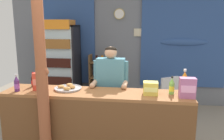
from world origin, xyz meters
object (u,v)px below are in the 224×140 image
bottle_shelf_rack (100,78)px  snack_box_wafer (187,88)px  stall_counter (95,121)px  soda_bottle_cola (33,80)px  snack_box_instant_noodle (151,88)px  drink_fridge (61,60)px  soda_bottle_grape_soda (17,84)px  timber_post (41,73)px  snack_box_crackers (40,81)px  plastic_lawn_chair (165,93)px  shopkeeper (111,83)px  soda_bottle_orange_soda (184,83)px  soda_bottle_lime_soda (172,86)px  pastry_tray (68,88)px

bottle_shelf_rack → snack_box_wafer: snack_box_wafer is taller
stall_counter → soda_bottle_cola: soda_bottle_cola is taller
stall_counter → snack_box_instant_noodle: 0.88m
drink_fridge → soda_bottle_grape_soda: bearing=-86.4°
timber_post → soda_bottle_cola: 0.66m
drink_fridge → bottle_shelf_rack: 0.99m
drink_fridge → snack_box_crackers: bearing=-77.7°
stall_counter → timber_post: timber_post is taller
plastic_lawn_chair → snack_box_wafer: bearing=-87.1°
plastic_lawn_chair → shopkeeper: (-0.96, -1.21, 0.50)m
snack_box_wafer → soda_bottle_cola: bearing=174.2°
timber_post → shopkeeper: 1.13m
plastic_lawn_chair → soda_bottle_orange_soda: 1.63m
snack_box_crackers → drink_fridge: bearing=102.3°
drink_fridge → snack_box_instant_noodle: (1.95, -1.93, -0.03)m
stall_counter → timber_post: 0.96m
shopkeeper → plastic_lawn_chair: bearing=51.6°
soda_bottle_grape_soda → snack_box_crackers: (0.29, 0.11, 0.02)m
drink_fridge → soda_bottle_cola: 1.79m
timber_post → snack_box_wafer: 1.82m
drink_fridge → snack_box_crackers: size_ratio=8.06×
soda_bottle_orange_soda → snack_box_crackers: bearing=-175.3°
soda_bottle_cola → snack_box_crackers: bearing=-39.5°
soda_bottle_orange_soda → soda_bottle_lime_soda: size_ratio=1.33×
bottle_shelf_rack → plastic_lawn_chair: 1.59m
soda_bottle_orange_soda → snack_box_instant_noodle: 0.49m
bottle_shelf_rack → soda_bottle_grape_soda: soda_bottle_grape_soda is taller
snack_box_instant_noodle → stall_counter: bearing=-172.8°
snack_box_crackers → soda_bottle_orange_soda: bearing=4.7°
stall_counter → plastic_lawn_chair: size_ratio=3.00×
timber_post → shopkeeper: size_ratio=1.74×
snack_box_instant_noodle → snack_box_crackers: (-1.53, 0.00, 0.04)m
soda_bottle_grape_soda → snack_box_crackers: 0.31m
soda_bottle_grape_soda → snack_box_wafer: size_ratio=0.94×
bottle_shelf_rack → soda_bottle_grape_soda: bearing=-106.9°
stall_counter → soda_bottle_cola: 1.12m
snack_box_wafer → timber_post: bearing=-171.5°
drink_fridge → soda_bottle_cola: (0.24, -1.78, -0.02)m
plastic_lawn_chair → shopkeeper: size_ratio=0.55×
snack_box_instant_noodle → bottle_shelf_rack: bearing=116.9°
soda_bottle_grape_soda → plastic_lawn_chair: bearing=39.0°
snack_box_wafer → snack_box_instant_noodle: bearing=171.3°
stall_counter → soda_bottle_cola: bearing=166.0°
soda_bottle_cola → drink_fridge: bearing=97.6°
pastry_tray → timber_post: bearing=-113.3°
soda_bottle_cola → snack_box_wafer: snack_box_wafer is taller
shopkeeper → soda_bottle_orange_soda: 1.10m
snack_box_wafer → pastry_tray: (-1.61, 0.15, -0.11)m
soda_bottle_cola → soda_bottle_lime_soda: bearing=-2.6°
soda_bottle_cola → soda_bottle_orange_soda: bearing=0.3°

